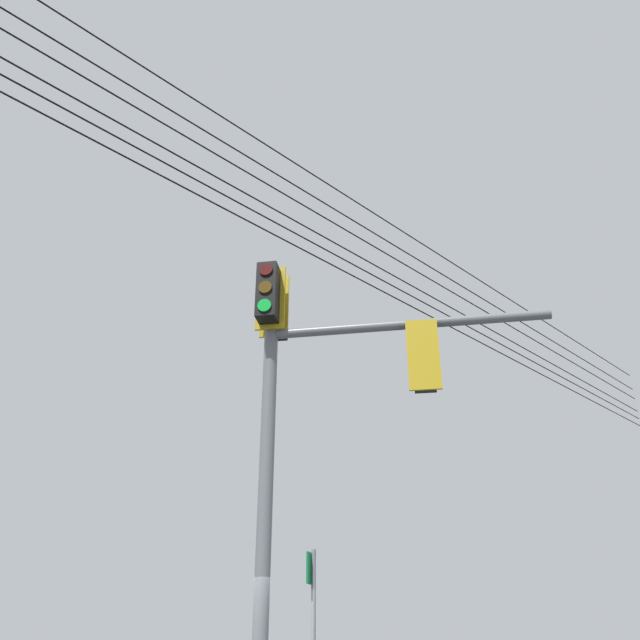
# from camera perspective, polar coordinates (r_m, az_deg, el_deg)

# --- Properties ---
(signal_mast_assembly) EXTENTS (0.97, 4.22, 6.94)m
(signal_mast_assembly) POSITION_cam_1_polar(r_m,az_deg,el_deg) (9.29, -0.86, -6.41)
(signal_mast_assembly) COLOR slate
(signal_mast_assembly) RESTS_ON ground
(route_sign_primary) EXTENTS (0.39, 0.13, 3.05)m
(route_sign_primary) POSITION_cam_1_polar(r_m,az_deg,el_deg) (10.44, -0.66, -25.49)
(route_sign_primary) COLOR slate
(route_sign_primary) RESTS_ON ground
(overhead_wire_span) EXTENTS (21.49, 18.16, 2.26)m
(overhead_wire_span) POSITION_cam_1_polar(r_m,az_deg,el_deg) (11.84, 0.83, 8.03)
(overhead_wire_span) COLOR black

